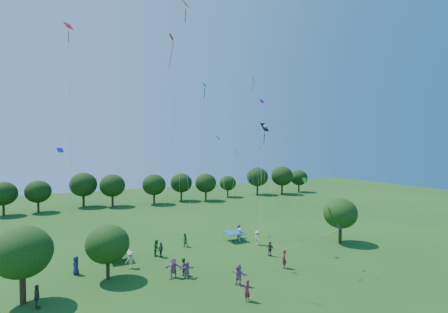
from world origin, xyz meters
TOP-DOWN VIEW (x-y plane):
  - near_tree_west at (-16.69, 14.87)m, footprint 4.40×4.40m
  - near_tree_north at (-10.17, 17.07)m, footprint 3.86×3.86m
  - near_tree_east at (17.23, 16.32)m, footprint 4.11×4.11m
  - treeline at (-1.73, 55.43)m, footprint 88.01×8.77m
  - tent_red_stripe at (-8.48, 21.60)m, footprint 2.20×2.20m
  - tent_blue at (5.94, 22.89)m, footprint 2.20×2.20m
  - crowd_person_0 at (-12.66, 19.57)m, footprint 0.55×0.90m
  - crowd_person_1 at (-8.87, 22.81)m, footprint 0.50×0.66m
  - crowd_person_2 at (-3.80, 14.88)m, footprint 0.89×0.66m
  - crowd_person_3 at (6.51, 22.47)m, footprint 1.16×1.09m
  - crowd_person_4 at (-15.71, 13.53)m, footprint 0.54×1.07m
  - crowd_person_5 at (-3.71, 14.18)m, footprint 1.49×0.72m
  - crowd_person_6 at (7.15, 23.92)m, footprint 0.71×0.96m
  - crowd_person_7 at (-1.22, 7.63)m, footprint 0.75×0.63m
  - crowd_person_8 at (-4.42, 21.50)m, footprint 0.80×0.99m
  - crowd_person_9 at (-7.73, 19.00)m, footprint 1.08×0.53m
  - crowd_person_10 at (-4.16, 20.83)m, footprint 1.00×0.99m
  - crowd_person_11 at (-0.29, 10.59)m, footprint 1.31×1.86m
  - crowd_person_12 at (-10.52, 26.63)m, footprint 0.46×0.80m
  - crowd_person_13 at (5.68, 12.19)m, footprint 0.73×0.80m
  - crowd_person_14 at (-0.50, 23.41)m, footprint 0.81×0.49m
  - crowd_person_15 at (7.63, 20.14)m, footprint 0.75×1.21m
  - crowd_person_16 at (6.55, 15.89)m, footprint 0.74×1.03m
  - crowd_person_17 at (-4.77, 14.79)m, footprint 1.80×1.18m
  - pirate_kite at (7.58, 18.53)m, footprint 1.78×5.02m
  - red_high_kite at (-2.73, 20.03)m, footprint 0.57×8.42m
  - small_kite_0 at (10.38, 23.70)m, footprint 2.06×3.68m
  - small_kite_1 at (6.05, 27.30)m, footprint 1.97×6.76m
  - small_kite_2 at (10.27, 21.95)m, footprint 2.02×1.00m
  - small_kite_3 at (-1.95, 11.91)m, footprint 2.88×2.09m
  - small_kite_4 at (-13.26, 29.29)m, footprint 2.64×4.71m
  - small_kite_5 at (9.86, 10.34)m, footprint 6.26×3.30m
  - small_kite_6 at (8.84, 24.47)m, footprint 0.41×3.60m
  - small_kite_7 at (-1.10, 23.29)m, footprint 0.54×0.51m
  - small_kite_8 at (-13.29, 13.54)m, footprint 0.79×2.88m
  - small_kite_9 at (-5.58, 10.74)m, footprint 1.12×5.59m
  - small_kite_10 at (6.68, 24.10)m, footprint 2.63×2.95m
  - small_kite_11 at (6.58, 11.06)m, footprint 2.19×2.94m
  - small_kite_12 at (11.23, 26.77)m, footprint 3.02×6.73m
  - small_kite_13 at (12.91, 27.47)m, footprint 5.13×7.46m
  - small_kite_14 at (4.12, 16.15)m, footprint 0.70×1.69m

SIDE VIEW (x-z plane):
  - crowd_person_5 at x=-3.71m, z-range 0.00..1.54m
  - crowd_person_14 at x=-0.50m, z-range 0.00..1.58m
  - crowd_person_12 at x=-10.52m, z-range 0.00..1.58m
  - crowd_person_1 at x=-8.87m, z-range 0.00..1.59m
  - crowd_person_16 at x=6.55m, z-range 0.00..1.60m
  - crowd_person_9 at x=-7.73m, z-range 0.00..1.61m
  - crowd_person_2 at x=-3.80m, z-range 0.00..1.62m
  - crowd_person_10 at x=-4.16m, z-range 0.00..1.64m
  - crowd_person_3 at x=6.51m, z-range 0.00..1.68m
  - crowd_person_7 at x=-1.22m, z-range 0.00..1.70m
  - crowd_person_15 at x=7.63m, z-range 0.00..1.72m
  - crowd_person_6 at x=7.15m, z-range 0.00..1.73m
  - crowd_person_0 at x=-12.66m, z-range 0.00..1.73m
  - crowd_person_8 at x=-4.42m, z-range 0.00..1.77m
  - crowd_person_4 at x=-15.71m, z-range 0.00..1.78m
  - crowd_person_13 at x=5.68m, z-range 0.00..1.81m
  - crowd_person_17 at x=-4.77m, z-range 0.00..1.82m
  - crowd_person_11 at x=-0.29m, z-range 0.00..1.88m
  - tent_red_stripe at x=-8.48m, z-range 0.49..1.59m
  - tent_blue at x=5.94m, z-range 0.49..1.59m
  - near_tree_north at x=-10.17m, z-range 0.73..5.66m
  - small_kite_5 at x=9.86m, z-range 2.13..5.06m
  - near_tree_east at x=17.23m, z-range 0.89..6.41m
  - near_tree_west at x=-16.69m, z-range 1.00..6.99m
  - treeline at x=-1.73m, z-range 0.70..7.48m
  - small_kite_11 at x=6.58m, z-range 3.71..11.40m
  - small_kite_0 at x=10.38m, z-range 3.49..13.84m
  - small_kite_10 at x=6.68m, z-range 4.56..14.70m
  - small_kite_4 at x=-13.26m, z-range 4.86..15.30m
  - small_kite_7 at x=-1.10m, z-range 3.96..17.84m
  - small_kite_1 at x=6.05m, z-range 4.93..16.90m
  - small_kite_6 at x=8.84m, z-range 5.73..19.04m
  - small_kite_3 at x=-1.95m, z-range 4.68..20.82m
  - pirate_kite at x=7.58m, z-range 7.20..20.52m
  - small_kite_2 at x=10.27m, z-range 6.02..22.25m
  - small_kite_14 at x=4.12m, z-range 4.28..24.26m
  - small_kite_13 at x=12.91m, z-range 6.41..23.99m
  - small_kite_8 at x=-13.29m, z-range 7.11..27.24m
  - small_kite_12 at x=11.23m, z-range 7.25..27.77m
  - small_kite_9 at x=-5.58m, z-range 7.25..28.91m
  - red_high_kite at x=-2.73m, z-range 8.07..30.93m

